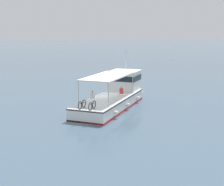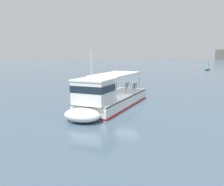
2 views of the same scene
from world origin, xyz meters
name	(u,v)px [view 2 (image 2 of 2)]	position (x,y,z in m)	size (l,w,h in m)	color
ground_plane	(125,108)	(0.00, 0.00, 0.00)	(400.00, 400.00, 0.00)	slate
ferry_main	(108,99)	(0.39, -1.65, 1.01)	(12.62, 8.86, 5.32)	white
sailboat_horizon_west	(208,68)	(-51.33, 33.77, 0.54)	(4.51, 4.25, 5.40)	teal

